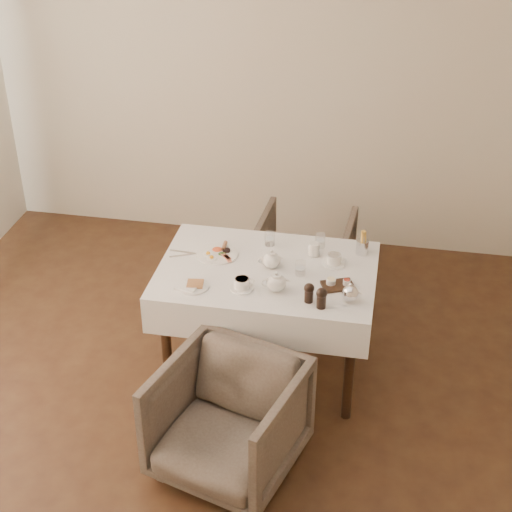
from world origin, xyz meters
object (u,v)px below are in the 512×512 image
Objects in this scene: armchair_near at (228,421)px; breakfast_plate at (218,253)px; armchair_far at (305,256)px; table at (267,286)px; teapot_centre at (271,259)px.

armchair_near is 2.81× the size of breakfast_plate.
breakfast_plate is at bearing 64.87° from armchair_far.
breakfast_plate is (-0.27, 0.96, 0.44)m from armchair_near.
table is 1.78× the size of armchair_near.
armchair_near is 1.77m from armchair_far.
armchair_far is (0.11, 0.92, -0.33)m from table.
breakfast_plate is (-0.44, -0.81, 0.46)m from armchair_far.
armchair_far is at bearing 101.24° from armchair_near.
breakfast_plate is at bearing 161.47° from table.
teapot_centre reaches higher than table.
armchair_far is (0.17, 1.76, -0.02)m from armchair_near.
table reaches higher than armchair_near.
armchair_far is 1.03m from breakfast_plate.
table is 0.91m from armchair_near.
table is at bearing 103.00° from armchair_near.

